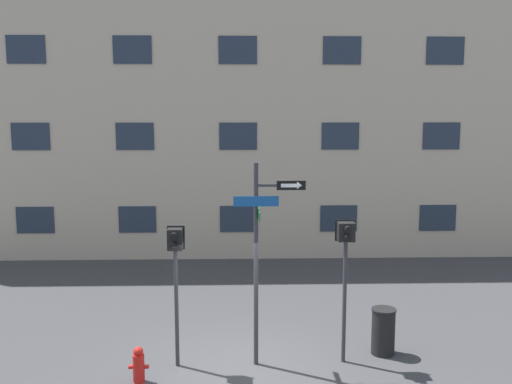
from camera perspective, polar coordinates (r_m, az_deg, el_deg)
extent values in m
plane|color=#38383A|center=(11.71, -1.78, -17.42)|extent=(60.00, 60.00, 0.00)
cube|color=tan|center=(19.41, -1.81, 9.78)|extent=(24.00, 0.60, 11.23)
cube|color=#1E2838|center=(20.61, -21.21, -2.63)|extent=(1.26, 0.03, 0.90)
cube|color=#1E2838|center=(19.73, -11.78, -2.71)|extent=(1.26, 0.03, 0.90)
cube|color=#1E2838|center=(19.43, -1.76, -2.71)|extent=(1.26, 0.03, 0.90)
cube|color=#1E2838|center=(19.72, 8.26, -2.63)|extent=(1.26, 0.03, 0.90)
cube|color=#1E2838|center=(20.59, 17.71, -2.48)|extent=(1.26, 0.03, 0.90)
cube|color=#1E2838|center=(20.31, -21.62, 5.18)|extent=(1.26, 0.03, 0.90)
cube|color=#1E2838|center=(19.41, -12.02, 5.46)|extent=(1.26, 0.03, 0.90)
cube|color=#1E2838|center=(19.10, -1.80, 5.60)|extent=(1.26, 0.03, 0.90)
cube|color=#1E2838|center=(19.40, 8.43, 5.55)|extent=(1.26, 0.03, 0.90)
cube|color=#1E2838|center=(20.28, 18.05, 5.35)|extent=(1.26, 0.03, 0.90)
cube|color=#1E2838|center=(20.39, -22.04, 13.08)|extent=(1.26, 0.03, 0.90)
cube|color=#1E2838|center=(19.50, -12.27, 13.74)|extent=(1.26, 0.03, 0.90)
cube|color=#1E2838|center=(19.19, -1.84, 14.01)|extent=(1.26, 0.03, 0.90)
cube|color=#1E2838|center=(19.48, 8.61, 13.83)|extent=(1.26, 0.03, 0.90)
cube|color=#1E2838|center=(20.36, 18.41, 13.26)|extent=(1.26, 0.03, 0.90)
cylinder|color=#2D2D33|center=(11.28, 0.00, -7.39)|extent=(0.09, 0.09, 4.07)
cube|color=#2D2D33|center=(10.97, 1.77, 0.67)|extent=(0.68, 0.05, 0.05)
cube|color=#14478C|center=(10.94, 0.01, -0.94)|extent=(0.87, 0.02, 0.20)
cube|color=#196B2D|center=(11.05, 0.31, -2.21)|extent=(0.02, 0.79, 0.18)
cube|color=black|center=(10.98, 3.54, 0.66)|extent=(0.56, 0.02, 0.18)
cube|color=white|center=(10.97, 3.34, 0.65)|extent=(0.32, 0.01, 0.07)
cone|color=white|center=(10.99, 4.38, 0.66)|extent=(0.10, 0.14, 0.14)
cylinder|color=#2D2D33|center=(11.57, -7.95, -11.45)|extent=(0.08, 0.08, 2.38)
cube|color=black|center=(11.18, -8.09, -4.69)|extent=(0.29, 0.26, 0.41)
cube|color=black|center=(11.32, -8.01, -4.53)|extent=(0.35, 0.02, 0.47)
cylinder|color=black|center=(10.98, -8.21, -4.44)|extent=(0.14, 0.12, 0.14)
cylinder|color=black|center=(11.02, -8.19, -5.38)|extent=(0.14, 0.12, 0.14)
cylinder|color=#EA4C14|center=(11.03, -8.18, -4.37)|extent=(0.12, 0.01, 0.12)
cylinder|color=#2D2D33|center=(11.75, 8.83, -10.83)|extent=(0.08, 0.08, 2.51)
cube|color=black|center=(11.37, 8.99, -3.94)|extent=(0.33, 0.26, 0.37)
cube|color=black|center=(11.50, 8.86, -3.80)|extent=(0.39, 0.02, 0.43)
cylinder|color=black|center=(11.17, 9.18, -3.72)|extent=(0.13, 0.12, 0.13)
cylinder|color=black|center=(11.20, 9.16, -4.56)|extent=(0.13, 0.12, 0.13)
cylinder|color=#EA4C14|center=(11.22, 9.12, -3.67)|extent=(0.10, 0.01, 0.10)
cylinder|color=red|center=(11.39, -11.64, -16.88)|extent=(0.22, 0.22, 0.54)
sphere|color=red|center=(11.25, -11.69, -15.36)|extent=(0.18, 0.18, 0.18)
cylinder|color=red|center=(11.40, -12.41, -16.72)|extent=(0.08, 0.08, 0.08)
cylinder|color=red|center=(11.35, -10.88, -16.79)|extent=(0.08, 0.08, 0.08)
cylinder|color=black|center=(12.53, 12.60, -13.53)|extent=(0.48, 0.48, 0.94)
cylinder|color=black|center=(12.36, 12.68, -11.42)|extent=(0.51, 0.51, 0.04)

